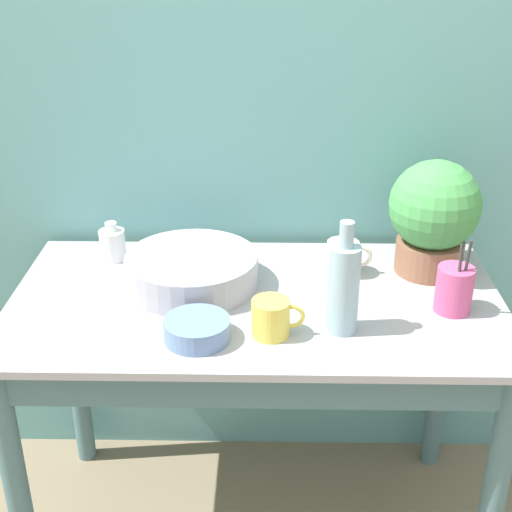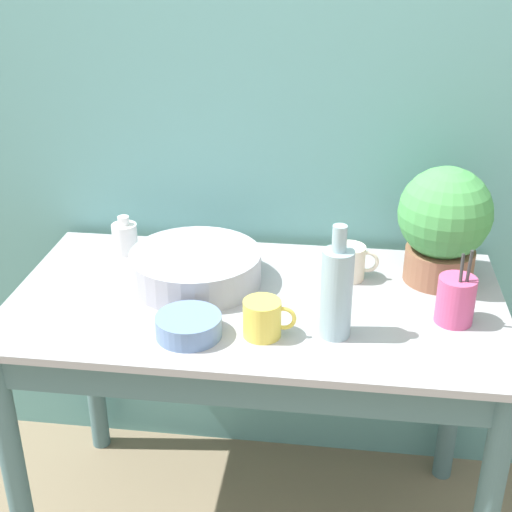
% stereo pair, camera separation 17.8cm
% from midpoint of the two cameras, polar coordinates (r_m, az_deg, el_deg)
% --- Properties ---
extents(wall_back, '(6.00, 0.05, 2.40)m').
position_cam_midpoint_polar(wall_back, '(2.05, -2.34, 12.15)').
color(wall_back, '#609E9E').
rests_on(wall_back, ground_plane).
extents(counter_table, '(1.27, 0.68, 0.79)m').
position_cam_midpoint_polar(counter_table, '(1.90, -2.73, -7.93)').
color(counter_table, slate).
rests_on(counter_table, ground_plane).
extents(potted_plant, '(0.24, 0.24, 0.32)m').
position_cam_midpoint_polar(potted_plant, '(1.94, 11.52, 3.22)').
color(potted_plant, '#8C5B42').
rests_on(potted_plant, counter_table).
extents(bowl_wash_large, '(0.35, 0.35, 0.09)m').
position_cam_midpoint_polar(bowl_wash_large, '(1.89, -7.85, -1.21)').
color(bowl_wash_large, '#A8A8B2').
rests_on(bowl_wash_large, counter_table).
extents(bottle_tall, '(0.07, 0.07, 0.28)m').
position_cam_midpoint_polar(bottle_tall, '(1.65, 3.97, -2.53)').
color(bottle_tall, '#93B2BC').
rests_on(bottle_tall, counter_table).
extents(bottle_short, '(0.07, 0.07, 0.11)m').
position_cam_midpoint_polar(bottle_short, '(2.08, -13.84, 0.89)').
color(bottle_short, white).
rests_on(bottle_short, counter_table).
extents(mug_yellow, '(0.13, 0.09, 0.09)m').
position_cam_midpoint_polar(mug_yellow, '(1.66, -1.82, -5.05)').
color(mug_yellow, '#E5CC4C').
rests_on(mug_yellow, counter_table).
extents(mug_cream, '(0.12, 0.09, 0.09)m').
position_cam_midpoint_polar(mug_cream, '(1.94, 4.41, -0.21)').
color(mug_cream, beige).
rests_on(mug_cream, counter_table).
extents(bowl_small_blue, '(0.16, 0.16, 0.05)m').
position_cam_midpoint_polar(bowl_small_blue, '(1.67, -7.81, -5.94)').
color(bowl_small_blue, '#6684B2').
rests_on(bowl_small_blue, counter_table).
extents(utensil_cup, '(0.09, 0.09, 0.20)m').
position_cam_midpoint_polar(utensil_cup, '(1.80, 12.88, -2.68)').
color(utensil_cup, '#CC4C7F').
rests_on(utensil_cup, counter_table).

